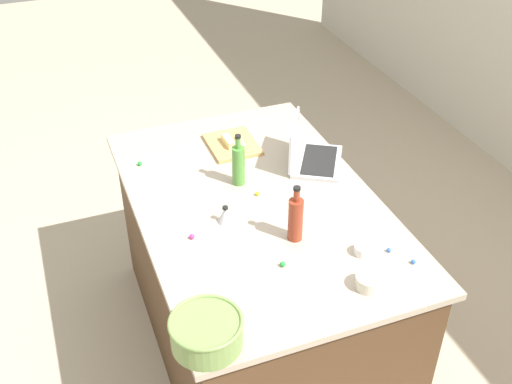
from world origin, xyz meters
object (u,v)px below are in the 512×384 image
Objects in this scene: ramekin_small at (369,282)px; ramekin_medium at (364,250)px; cutting_board at (232,144)px; butter_stick_right at (239,143)px; mixing_bowl_large at (206,332)px; butter_stick_left at (228,141)px; bottle_soy at (296,218)px; laptop at (309,154)px; bottle_olive at (238,164)px; kitchen_timer at (225,215)px.

ramekin_medium is at bearing 156.97° from ramekin_small.
ramekin_small reaches higher than cutting_board.
cutting_board is 0.06m from butter_stick_right.
mixing_bowl_large is 2.27× the size of butter_stick_left.
bottle_soy is at bearing 128.88° from mixing_bowl_large.
laptop is 1.37× the size of cutting_board.
laptop is 1.52× the size of mixing_bowl_large.
mixing_bowl_large is 1.24m from butter_stick_right.
mixing_bowl_large reaches higher than cutting_board.
ramekin_medium is (0.95, 0.24, -0.02)m from butter_stick_left.
bottle_olive is at bearing -83.62° from laptop.
bottle_olive reaches higher than butter_stick_right.
bottle_soy reaches higher than butter_stick_right.
kitchen_timer is at bearing -30.63° from bottle_olive.
mixing_bowl_large is 2.27× the size of butter_stick_right.
ramekin_medium is 0.59m from kitchen_timer.
ramekin_medium is at bearing 106.92° from mixing_bowl_large.
butter_stick_right is (-0.72, 0.02, -0.07)m from bottle_soy.
laptop reaches higher than mixing_bowl_large.
ramekin_medium is (0.95, 0.21, 0.01)m from cutting_board.
ramekin_small is (1.13, 0.14, 0.02)m from cutting_board.
ramekin_small is at bearing 15.22° from bottle_olive.
bottle_soy is (0.49, -0.29, 0.05)m from laptop.
mixing_bowl_large is 0.99× the size of bottle_soy.
mixing_bowl_large is (0.89, -0.79, 0.01)m from laptop.
kitchen_timer is (0.29, -0.52, -0.01)m from laptop.
mixing_bowl_large is at bearing -73.08° from ramekin_medium.
kitchen_timer is (0.25, -0.15, -0.07)m from bottle_olive.
bottle_soy is at bearing 10.00° from bottle_olive.
mixing_bowl_large is 0.64m from bottle_soy.
cutting_board is at bearing -133.30° from laptop.
ramekin_medium is (-0.17, 0.07, -0.01)m from ramekin_small.
kitchen_timer reaches higher than ramekin_small.
ramekin_medium is at bearing 13.98° from butter_stick_left.
ramekin_small is at bearing 8.29° from butter_stick_left.
bottle_olive is at bearing -20.44° from butter_stick_right.
bottle_olive is 0.70m from ramekin_medium.
laptop is at bearing 49.61° from butter_stick_left.
laptop is 0.40m from cutting_board.
kitchen_timer reaches higher than butter_stick_left.
ramekin_small is 0.19m from ramekin_medium.
butter_stick_left is 1.49× the size of ramekin_medium.
bottle_olive is at bearing 149.37° from kitchen_timer.
laptop is 0.41m from butter_stick_left.
butter_stick_left is 1.00× the size of butter_stick_right.
bottle_olive reaches higher than kitchen_timer.
mixing_bowl_large is 1.27m from cutting_board.
bottle_olive reaches higher than mixing_bowl_large.
bottle_olive is 2.29× the size of butter_stick_left.
ramekin_small is (1.08, 0.12, -0.01)m from butter_stick_right.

